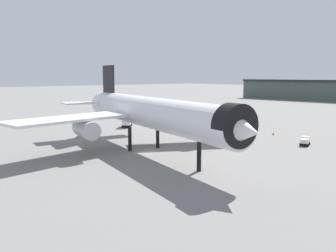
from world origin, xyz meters
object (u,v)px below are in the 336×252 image
(airliner_near_gate, at_px, (149,113))
(baggage_tug_wing, at_px, (305,141))
(traffic_cone_near_nose, at_px, (273,134))
(service_truck_front, at_px, (127,122))

(airliner_near_gate, height_order, baggage_tug_wing, airliner_near_gate)
(airliner_near_gate, height_order, traffic_cone_near_nose, airliner_near_gate)
(baggage_tug_wing, distance_m, traffic_cone_near_nose, 14.01)
(baggage_tug_wing, height_order, traffic_cone_near_nose, baggage_tug_wing)
(airliner_near_gate, relative_size, baggage_tug_wing, 16.94)
(service_truck_front, bearing_deg, airliner_near_gate, -165.80)
(service_truck_front, height_order, traffic_cone_near_nose, service_truck_front)
(service_truck_front, height_order, baggage_tug_wing, service_truck_front)
(airliner_near_gate, bearing_deg, traffic_cone_near_nose, 92.28)
(service_truck_front, distance_m, traffic_cone_near_nose, 41.98)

